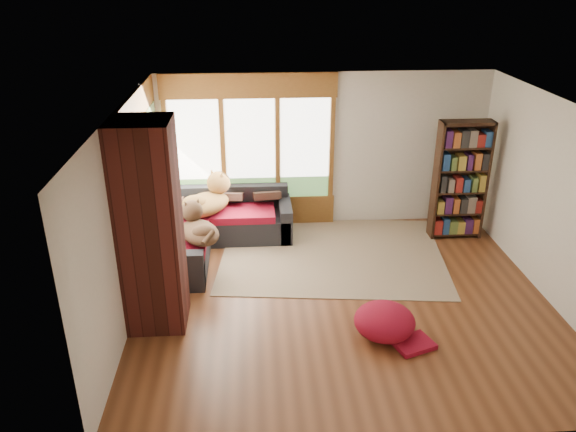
# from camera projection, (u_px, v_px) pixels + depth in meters

# --- Properties ---
(floor) EXTENTS (5.50, 5.50, 0.00)m
(floor) POSITION_uv_depth(u_px,v_px,m) (343.00, 298.00, 7.61)
(floor) COLOR #572E18
(floor) RESTS_ON ground
(ceiling) EXTENTS (5.50, 5.50, 0.00)m
(ceiling) POSITION_uv_depth(u_px,v_px,m) (352.00, 109.00, 6.54)
(ceiling) COLOR white
(wall_back) EXTENTS (5.50, 0.04, 2.60)m
(wall_back) POSITION_uv_depth(u_px,v_px,m) (323.00, 151.00, 9.35)
(wall_back) COLOR silver
(wall_back) RESTS_ON ground
(wall_front) EXTENTS (5.50, 0.04, 2.60)m
(wall_front) POSITION_uv_depth(u_px,v_px,m) (394.00, 327.00, 4.80)
(wall_front) COLOR silver
(wall_front) RESTS_ON ground
(wall_left) EXTENTS (0.04, 5.00, 2.60)m
(wall_left) POSITION_uv_depth(u_px,v_px,m) (126.00, 217.00, 6.91)
(wall_left) COLOR silver
(wall_left) RESTS_ON ground
(wall_right) EXTENTS (0.04, 5.00, 2.60)m
(wall_right) POSITION_uv_depth(u_px,v_px,m) (558.00, 205.00, 7.24)
(wall_right) COLOR silver
(wall_right) RESTS_ON ground
(windows_back) EXTENTS (2.82, 0.10, 1.90)m
(windows_back) POSITION_uv_depth(u_px,v_px,m) (250.00, 150.00, 9.23)
(windows_back) COLOR brown
(windows_back) RESTS_ON wall_back
(windows_left) EXTENTS (0.10, 2.62, 1.90)m
(windows_left) POSITION_uv_depth(u_px,v_px,m) (144.00, 179.00, 7.98)
(windows_left) COLOR brown
(windows_left) RESTS_ON wall_left
(roller_blind) EXTENTS (0.03, 0.72, 0.90)m
(roller_blind) POSITION_uv_depth(u_px,v_px,m) (152.00, 135.00, 8.57)
(roller_blind) COLOR #5F7A4F
(roller_blind) RESTS_ON wall_left
(brick_chimney) EXTENTS (0.70, 0.70, 2.60)m
(brick_chimney) POSITION_uv_depth(u_px,v_px,m) (150.00, 228.00, 6.61)
(brick_chimney) COLOR #471914
(brick_chimney) RESTS_ON ground
(sectional_sofa) EXTENTS (2.20, 2.20, 0.80)m
(sectional_sofa) POSITION_uv_depth(u_px,v_px,m) (205.00, 229.00, 8.91)
(sectional_sofa) COLOR black
(sectional_sofa) RESTS_ON ground
(area_rug) EXTENTS (3.66, 2.96, 0.01)m
(area_rug) POSITION_uv_depth(u_px,v_px,m) (332.00, 254.00, 8.76)
(area_rug) COLOR beige
(area_rug) RESTS_ON ground
(bookshelf) EXTENTS (0.84, 0.28, 1.95)m
(bookshelf) POSITION_uv_depth(u_px,v_px,m) (460.00, 181.00, 8.97)
(bookshelf) COLOR black
(bookshelf) RESTS_ON ground
(pouf) EXTENTS (0.81, 0.81, 0.40)m
(pouf) POSITION_uv_depth(u_px,v_px,m) (385.00, 320.00, 6.77)
(pouf) COLOR maroon
(pouf) RESTS_ON area_rug
(dog_tan) EXTENTS (1.06, 1.08, 0.54)m
(dog_tan) POSITION_uv_depth(u_px,v_px,m) (208.00, 196.00, 8.85)
(dog_tan) COLOR brown
(dog_tan) RESTS_ON sectional_sofa
(dog_brindle) EXTENTS (0.79, 0.93, 0.45)m
(dog_brindle) POSITION_uv_depth(u_px,v_px,m) (198.00, 224.00, 7.98)
(dog_brindle) COLOR #332013
(dog_brindle) RESTS_ON sectional_sofa
(throw_pillows) EXTENTS (1.98, 1.68, 0.45)m
(throw_pillows) POSITION_uv_depth(u_px,v_px,m) (209.00, 200.00, 8.78)
(throw_pillows) COLOR #322017
(throw_pillows) RESTS_ON sectional_sofa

